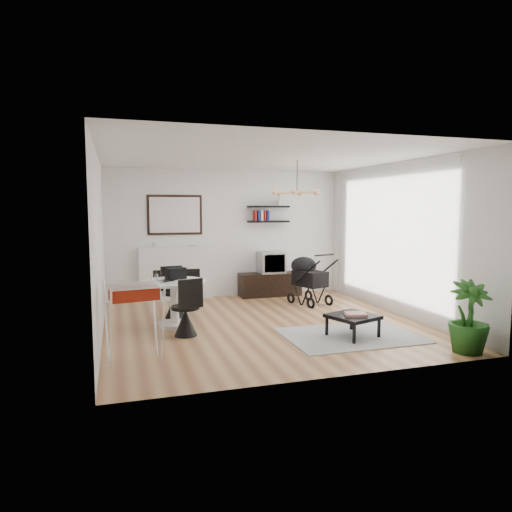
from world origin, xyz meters
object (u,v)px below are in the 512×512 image
object	(u,v)px
crt_tv	(271,262)
stroller	(308,281)
fireplace	(176,267)
coffee_table	(353,317)
tv_console	(270,284)
dining_table	(174,296)
drying_rack	(134,321)
potted_plant	(469,317)

from	to	relation	value
crt_tv	stroller	xyz separation A→B (m)	(0.42, -1.00, -0.28)
fireplace	coffee_table	world-z (taller)	fireplace
tv_console	dining_table	distance (m)	3.04
fireplace	drying_rack	bearing A→B (deg)	-104.80
fireplace	dining_table	distance (m)	2.18
crt_tv	coffee_table	xyz separation A→B (m)	(0.10, -3.38, -0.43)
stroller	dining_table	bearing A→B (deg)	-177.86
dining_table	drying_rack	xyz separation A→B (m)	(-0.68, -1.57, 0.02)
fireplace	dining_table	xyz separation A→B (m)	(-0.30, -2.15, -0.20)
drying_rack	tv_console	bearing A→B (deg)	42.43
fireplace	crt_tv	xyz separation A→B (m)	(2.02, -0.17, 0.04)
crt_tv	drying_rack	xyz separation A→B (m)	(-3.00, -3.56, -0.22)
dining_table	drying_rack	bearing A→B (deg)	-113.47
stroller	potted_plant	size ratio (longest dim) A/B	1.10
tv_console	coffee_table	bearing A→B (deg)	-87.65
fireplace	coffee_table	size ratio (longest dim) A/B	2.74
crt_tv	drying_rack	size ratio (longest dim) A/B	0.54
stroller	coffee_table	xyz separation A→B (m)	(-0.32, -2.38, -0.15)
crt_tv	drying_rack	distance (m)	4.66
coffee_table	potted_plant	world-z (taller)	potted_plant
coffee_table	potted_plant	bearing A→B (deg)	-44.83
stroller	crt_tv	bearing A→B (deg)	95.37
stroller	potted_plant	distance (m)	3.55
dining_table	coffee_table	size ratio (longest dim) A/B	1.28
coffee_table	dining_table	bearing A→B (deg)	150.18
dining_table	stroller	distance (m)	2.92
drying_rack	coffee_table	distance (m)	3.12
drying_rack	potted_plant	size ratio (longest dim) A/B	1.02
crt_tv	coffee_table	bearing A→B (deg)	-88.22
drying_rack	potted_plant	xyz separation A→B (m)	(4.20, -0.90, -0.04)
tv_console	drying_rack	xyz separation A→B (m)	(-2.97, -3.56, 0.26)
drying_rack	fireplace	bearing A→B (deg)	67.43
tv_console	dining_table	bearing A→B (deg)	-138.96
fireplace	potted_plant	bearing A→B (deg)	-55.23
dining_table	coffee_table	distance (m)	2.80
dining_table	potted_plant	bearing A→B (deg)	-35.14
crt_tv	dining_table	world-z (taller)	crt_tv
tv_console	potted_plant	world-z (taller)	potted_plant
crt_tv	dining_table	xyz separation A→B (m)	(-2.32, -1.99, -0.24)
crt_tv	potted_plant	world-z (taller)	crt_tv
crt_tv	stroller	distance (m)	1.12
coffee_table	tv_console	bearing A→B (deg)	92.35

